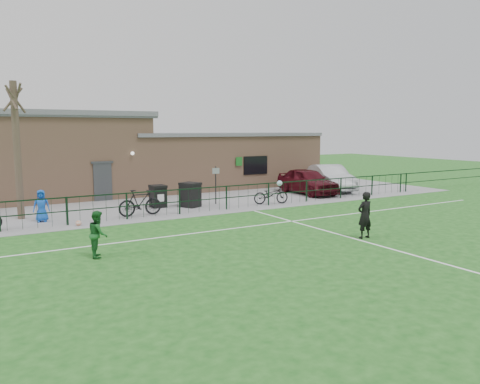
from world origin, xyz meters
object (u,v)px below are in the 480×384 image
car_silver (330,178)px  sign_post (216,185)px  bare_tree (17,151)px  ball_ground (79,223)px  wheelie_bin_left (158,197)px  spectator_child (41,206)px  wheelie_bin_right (190,196)px  car_maroon (307,181)px  bicycle_d (140,203)px  outfield_player (98,234)px  bicycle_e (271,195)px

car_silver → sign_post: bearing=-153.6°
bare_tree → ball_ground: size_ratio=25.01×
wheelie_bin_left → car_silver: 11.98m
sign_post → spectator_child: sign_post is taller
wheelie_bin_right → car_maroon: size_ratio=0.25×
car_maroon → car_silver: 2.37m
car_silver → spectator_child: bearing=-155.9°
car_maroon → bicycle_d: bearing=-167.9°
wheelie_bin_right → outfield_player: size_ratio=0.80×
wheelie_bin_left → bicycle_d: (-1.57, -1.88, 0.09)m
sign_post → bare_tree: bearing=175.5°
wheelie_bin_right → spectator_child: size_ratio=0.84×
spectator_child → sign_post: bearing=16.1°
bicycle_d → bicycle_e: 7.10m
bare_tree → wheelie_bin_right: bearing=-6.7°
wheelie_bin_left → bicycle_e: bearing=-21.9°
wheelie_bin_right → outfield_player: 9.51m
sign_post → outfield_player: (-7.92, -7.26, -0.29)m
car_maroon → bicycle_e: 4.66m
car_maroon → outfield_player: size_ratio=3.17×
bicycle_d → bicycle_e: bicycle_d is taller
bare_tree → car_maroon: (16.01, -0.08, -2.19)m
car_silver → ball_ground: bearing=-150.0°
bare_tree → wheelie_bin_right: bare_tree is taller
bare_tree → car_maroon: bearing=-0.3°
bare_tree → outfield_player: bearing=-80.0°
wheelie_bin_right → ball_ground: 6.24m
sign_post → wheelie_bin_left: bearing=168.7°
wheelie_bin_left → car_maroon: car_maroon is taller
sign_post → car_maroon: sign_post is taller
sign_post → car_silver: (8.97, 1.23, -0.18)m
wheelie_bin_right → spectator_child: bearing=158.1°
car_maroon → ball_ground: bearing=-166.6°
outfield_player → bare_tree: bearing=23.8°
bicycle_d → outfield_player: size_ratio=1.38×
car_maroon → bicycle_d: (-11.24, -1.94, -0.18)m
car_maroon → outfield_player: bearing=-149.2°
bare_tree → bicycle_e: size_ratio=3.18×
ball_ground → spectator_child: bearing=125.5°
wheelie_bin_right → bare_tree: bearing=148.9°
car_maroon → outfield_player: 16.61m
wheelie_bin_right → car_silver: 10.63m
wheelie_bin_left → spectator_child: size_ratio=0.75×
bicycle_d → sign_post: bearing=-74.6°
wheelie_bin_left → outfield_player: (-4.93, -7.86, 0.19)m
bare_tree → ball_ground: bare_tree is taller
bare_tree → car_maroon: 16.16m
spectator_child → ball_ground: spectator_child is taller
car_maroon → bicycle_d: 11.41m
spectator_child → outfield_player: 6.81m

